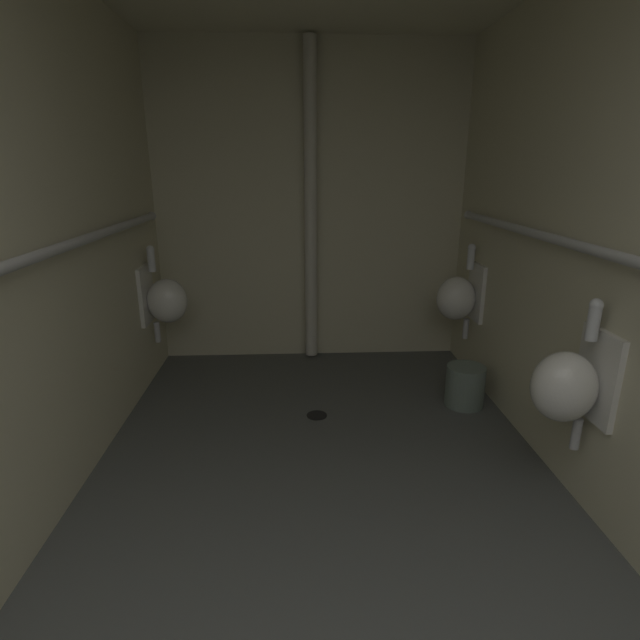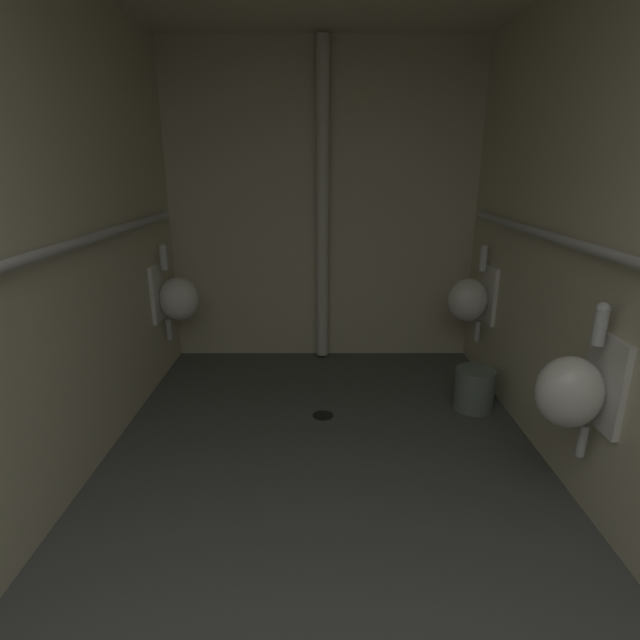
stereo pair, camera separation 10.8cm
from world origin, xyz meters
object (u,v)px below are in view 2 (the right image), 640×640
at_px(urinal_right_far, 468,299).
at_px(standpipe_back_wall, 320,209).
at_px(urinal_right_mid, 571,389).
at_px(waste_bin, 472,389).
at_px(urinal_left_mid, 174,298).
at_px(floor_drain, 322,415).

distance_m(urinal_right_far, standpipe_back_wall, 1.38).
bearing_deg(urinal_right_mid, standpipe_back_wall, 118.70).
distance_m(urinal_right_far, waste_bin, 0.74).
bearing_deg(urinal_left_mid, standpipe_back_wall, 20.39).
bearing_deg(urinal_right_far, waste_bin, -98.96).
bearing_deg(standpipe_back_wall, waste_bin, -43.16).
xyz_separation_m(floor_drain, waste_bin, (1.05, 0.11, 0.14)).
relative_size(urinal_left_mid, urinal_right_far, 1.00).
height_order(urinal_left_mid, urinal_right_mid, same).
distance_m(urinal_right_mid, standpipe_back_wall, 2.45).
height_order(standpipe_back_wall, floor_drain, standpipe_back_wall).
bearing_deg(urinal_right_mid, waste_bin, 94.37).
bearing_deg(waste_bin, urinal_right_mid, -85.63).
relative_size(standpipe_back_wall, floor_drain, 18.13).
height_order(urinal_right_mid, waste_bin, urinal_right_mid).
relative_size(urinal_right_far, floor_drain, 5.39).
xyz_separation_m(urinal_right_mid, urinal_right_far, (0.00, 1.61, 0.00)).
distance_m(standpipe_back_wall, waste_bin, 1.84).
distance_m(urinal_right_mid, urinal_right_far, 1.61).
xyz_separation_m(urinal_left_mid, floor_drain, (1.14, -0.68, -0.65)).
distance_m(urinal_right_mid, floor_drain, 1.63).
relative_size(urinal_right_far, waste_bin, 2.59).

